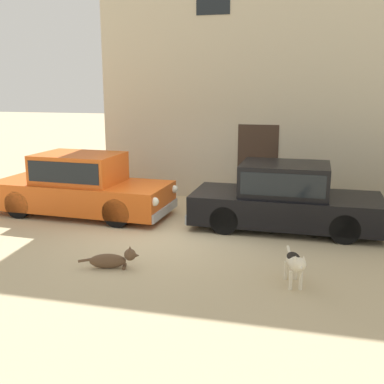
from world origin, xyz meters
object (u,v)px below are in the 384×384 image
at_px(parked_sedan_second, 285,197).
at_px(stray_dog_tan, 295,262).
at_px(parked_sedan_nearest, 81,185).
at_px(stray_dog_spotted, 114,259).

height_order(parked_sedan_second, stray_dog_tan, parked_sedan_second).
xyz_separation_m(parked_sedan_nearest, parked_sedan_second, (4.95, 0.03, -0.02)).
height_order(parked_sedan_nearest, stray_dog_spotted, parked_sedan_nearest).
distance_m(stray_dog_spotted, stray_dog_tan, 3.10).
bearing_deg(parked_sedan_second, stray_dog_tan, -83.34).
height_order(parked_sedan_second, stray_dog_spotted, parked_sedan_second).
bearing_deg(stray_dog_tan, parked_sedan_second, 171.96).
xyz_separation_m(stray_dog_spotted, stray_dog_tan, (3.09, 0.01, 0.24)).
xyz_separation_m(parked_sedan_nearest, stray_dog_tan, (5.28, -3.07, -0.34)).
distance_m(parked_sedan_nearest, stray_dog_tan, 6.12).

